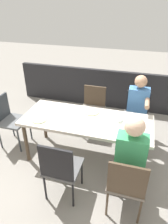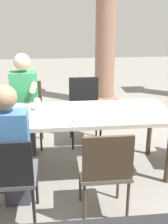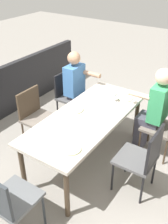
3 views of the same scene
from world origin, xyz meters
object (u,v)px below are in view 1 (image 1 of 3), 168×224
object	(u,v)px
dining_table	(87,123)
diner_man_white	(130,158)
chair_west_south	(136,113)
plate_1	(91,112)
chair_west_north	(127,183)
plate_2	(39,120)
chair_mid_south	(93,106)
diner_woman_green	(137,110)
chair_head_east	(9,118)
wine_glass_0	(120,122)
plate_0	(131,134)
chair_mid_north	(61,167)

from	to	relation	value
dining_table	diner_man_white	size ratio (longest dim) A/B	1.50
dining_table	chair_west_south	bearing A→B (deg)	-130.81
dining_table	plate_1	world-z (taller)	plate_1
chair_west_north	plate_2	world-z (taller)	chair_west_north
chair_mid_south	diner_man_white	xyz separation A→B (m)	(-0.80, 1.45, 0.18)
chair_west_north	diner_woman_green	xyz separation A→B (m)	(-0.00, -1.47, 0.17)
chair_head_east	chair_mid_south	bearing A→B (deg)	-147.64
diner_man_white	plate_1	size ratio (longest dim) A/B	5.22
chair_west_south	chair_mid_south	distance (m)	0.81
chair_head_east	diner_man_white	xyz separation A→B (m)	(-2.10, 0.63, 0.17)
chair_west_south	plate_2	size ratio (longest dim) A/B	4.08
dining_table	wine_glass_0	size ratio (longest dim) A/B	12.60
chair_mid_south	plate_0	xyz separation A→B (m)	(-0.77, 1.02, 0.23)
chair_west_north	diner_woman_green	world-z (taller)	diner_woman_green
wine_glass_0	plate_2	world-z (taller)	wine_glass_0
dining_table	chair_west_north	size ratio (longest dim) A/B	2.21
chair_mid_north	plate_1	bearing A→B (deg)	-96.31
chair_mid_south	diner_woman_green	world-z (taller)	diner_woman_green
chair_mid_south	chair_head_east	size ratio (longest dim) A/B	0.98
dining_table	chair_mid_north	size ratio (longest dim) A/B	2.13
dining_table	plate_1	xyz separation A→B (m)	(-0.02, -0.22, 0.08)
chair_mid_north	wine_glass_0	distance (m)	1.00
plate_0	chair_west_north	bearing A→B (deg)	93.57
plate_2	diner_woman_green	bearing A→B (deg)	-147.67
chair_mid_south	plate_2	xyz separation A→B (m)	(0.57, 1.05, 0.23)
chair_west_north	chair_head_east	bearing A→B (deg)	-21.39
chair_mid_north	diner_woman_green	world-z (taller)	diner_woman_green
chair_west_north	dining_table	bearing A→B (deg)	-49.34
dining_table	chair_west_south	world-z (taller)	chair_west_south
chair_west_north	plate_0	xyz separation A→B (m)	(0.04, -0.62, 0.25)
chair_west_north	plate_2	size ratio (longest dim) A/B	4.10
dining_table	chair_west_north	xyz separation A→B (m)	(-0.71, 0.82, -0.17)
diner_man_white	plate_0	world-z (taller)	diner_man_white
diner_man_white	plate_0	xyz separation A→B (m)	(0.04, -0.42, 0.05)
wine_glass_0	plate_2	size ratio (longest dim) A/B	0.72
chair_west_south	wine_glass_0	xyz separation A→B (m)	(0.20, 0.92, 0.34)
plate_1	plate_2	distance (m)	0.82
plate_0	chair_mid_south	bearing A→B (deg)	-53.10
plate_1	chair_west_south	bearing A→B (deg)	-139.28
chair_mid_north	chair_mid_south	distance (m)	1.65
plate_1	plate_0	bearing A→B (deg)	146.76
plate_0	dining_table	bearing A→B (deg)	-17.00
chair_west_north	diner_woman_green	size ratio (longest dim) A/B	0.70
dining_table	plate_1	size ratio (longest dim) A/B	7.81
chair_head_east	diner_man_white	distance (m)	2.20
wine_glass_0	plate_1	distance (m)	0.60
plate_2	diner_man_white	bearing A→B (deg)	163.92
dining_table	chair_head_east	world-z (taller)	chair_head_east
diner_man_white	plate_0	bearing A→B (deg)	-85.16
diner_man_white	plate_1	bearing A→B (deg)	-50.98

